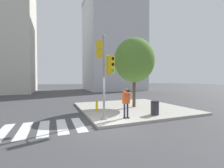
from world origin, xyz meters
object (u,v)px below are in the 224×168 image
Objects in this scene: street_tree at (134,60)px; trash_bin at (155,108)px; person_photographer at (126,100)px; traffic_signal_pole at (105,66)px; fire_hydrant at (97,106)px.

street_tree is 6.46× the size of trash_bin.
person_photographer is 0.31× the size of street_tree.
traffic_signal_pole reaches higher than trash_bin.
traffic_signal_pole is at bearing -94.78° from fire_hydrant.
person_photographer is 4.65m from street_tree.
street_tree is (2.27, 2.97, 2.77)m from person_photographer.
trash_bin is (-0.21, -2.93, -3.37)m from street_tree.
person_photographer is at bearing -127.39° from street_tree.
trash_bin is (2.06, 0.04, -0.60)m from person_photographer.
traffic_signal_pole is at bearing 176.37° from trash_bin.
trash_bin is (3.11, -2.44, 0.04)m from fire_hydrant.
street_tree reaches higher than trash_bin.
fire_hydrant is 3.95m from trash_bin.
trash_bin is at bearing -38.08° from fire_hydrant.
person_photographer is 2.15m from trash_bin.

